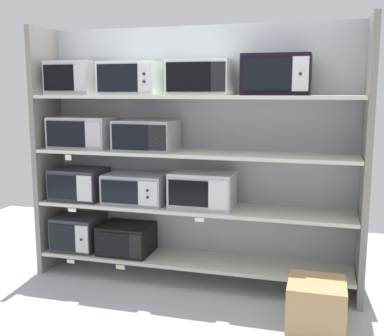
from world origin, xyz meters
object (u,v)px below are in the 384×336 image
object	(u,v)px
microwave_10	(276,75)
microwave_2	(79,184)
microwave_4	(203,190)
microwave_9	(201,78)
microwave_3	(137,188)
microwave_8	(132,78)
microwave_0	(79,232)
microwave_5	(82,133)
microwave_1	(127,239)
microwave_7	(74,78)
microwave_6	(147,135)
shipping_carton	(316,307)

from	to	relation	value
microwave_10	microwave_2	bearing A→B (deg)	179.99
microwave_4	microwave_9	bearing A→B (deg)	-178.78
microwave_3	microwave_10	size ratio (longest dim) A/B	1.04
microwave_4	microwave_8	bearing A→B (deg)	-179.96
microwave_0	microwave_5	bearing A→B (deg)	-0.08
microwave_1	microwave_2	distance (m)	0.68
microwave_7	microwave_8	world-z (taller)	microwave_7
microwave_0	microwave_6	xyz separation A→B (m)	(0.71, -0.00, 0.95)
microwave_0	microwave_8	world-z (taller)	microwave_8
microwave_2	microwave_5	distance (m)	0.49
microwave_5	microwave_3	bearing A→B (deg)	0.02
microwave_2	microwave_7	size ratio (longest dim) A/B	1.08
microwave_3	shipping_carton	xyz separation A→B (m)	(1.62, -0.64, -0.64)
microwave_1	shipping_carton	size ratio (longest dim) A/B	1.17
microwave_5	microwave_7	bearing A→B (deg)	179.78
microwave_0	microwave_10	size ratio (longest dim) A/B	0.78
microwave_5	microwave_4	bearing A→B (deg)	0.02
microwave_1	microwave_3	distance (m)	0.50
microwave_2	microwave_8	xyz separation A→B (m)	(0.56, -0.00, 0.97)
microwave_1	microwave_6	size ratio (longest dim) A/B	0.91
microwave_2	shipping_carton	size ratio (longest dim) A/B	1.17
microwave_2	microwave_10	xyz separation A→B (m)	(1.81, -0.00, 0.99)
microwave_3	microwave_5	distance (m)	0.73
microwave_9	microwave_10	bearing A→B (deg)	0.01
microwave_1	microwave_9	xyz separation A→B (m)	(0.71, -0.00, 1.47)
microwave_3	microwave_9	size ratio (longest dim) A/B	1.07
microwave_0	microwave_9	world-z (taller)	microwave_9
microwave_2	microwave_5	bearing A→B (deg)	-0.38
microwave_4	microwave_8	distance (m)	1.16
microwave_3	microwave_4	world-z (taller)	microwave_4
microwave_2	microwave_6	size ratio (longest dim) A/B	0.91
microwave_6	microwave_9	bearing A→B (deg)	0.00
microwave_4	microwave_2	bearing A→B (deg)	-180.00
microwave_0	microwave_5	xyz separation A→B (m)	(0.07, -0.00, 0.96)
microwave_1	microwave_4	world-z (taller)	microwave_4
microwave_5	microwave_6	xyz separation A→B (m)	(0.64, -0.00, -0.01)
microwave_0	microwave_3	xyz separation A→B (m)	(0.61, 0.00, 0.46)
microwave_3	shipping_carton	bearing A→B (deg)	-21.67
microwave_0	microwave_5	size ratio (longest dim) A/B	0.74
microwave_0	microwave_9	xyz separation A→B (m)	(1.21, -0.00, 1.45)
microwave_0	microwave_1	distance (m)	0.50
microwave_5	microwave_7	size ratio (longest dim) A/B	1.30
microwave_2	microwave_3	bearing A→B (deg)	-0.01
microwave_2	microwave_8	bearing A→B (deg)	-0.04
microwave_10	microwave_0	bearing A→B (deg)	180.00
microwave_7	microwave_8	size ratio (longest dim) A/B	0.84
microwave_5	microwave_10	world-z (taller)	microwave_10
microwave_1	microwave_8	size ratio (longest dim) A/B	0.91
microwave_6	microwave_10	distance (m)	1.24
microwave_7	microwave_10	world-z (taller)	microwave_10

